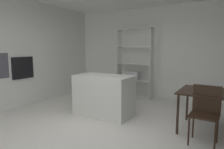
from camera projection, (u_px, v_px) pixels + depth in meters
The scene contains 8 objects.
ground_plane at pixel (99, 131), 3.75m from camera, with size 9.23×9.23×0.00m, color silver.
back_partition at pixel (157, 53), 6.22m from camera, with size 6.72×0.06×2.81m, color white.
tall_cabinet_run_left at pixel (4, 54), 5.11m from camera, with size 0.66×5.73×2.81m, color silver.
built_in_oven at pixel (23, 68), 5.20m from camera, with size 0.06×0.60×0.57m.
kitchen_island at pixel (104, 95), 4.61m from camera, with size 1.32×0.70×0.93m, color silver.
open_bookshelf at pixel (133, 69), 6.31m from camera, with size 1.13×0.31×2.14m.
dining_table at pixel (209, 95), 3.66m from camera, with size 1.03×0.96×0.77m.
dining_chair_near at pixel (205, 109), 3.25m from camera, with size 0.45×0.41×0.94m.
Camera 1 is at (2.09, -2.92, 1.55)m, focal length 31.99 mm.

